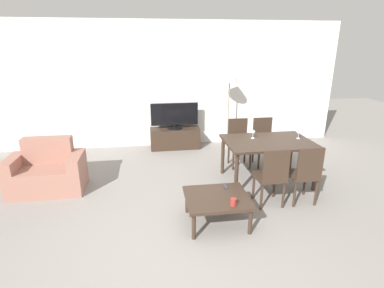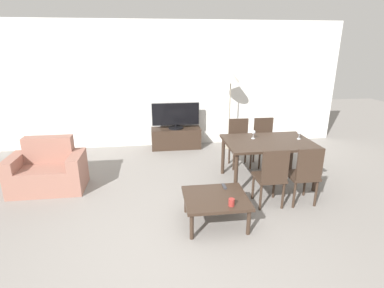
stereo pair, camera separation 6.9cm
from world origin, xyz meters
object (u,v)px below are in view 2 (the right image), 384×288
tv (176,116)px  floor_lamp (231,80)px  armchair (48,172)px  dining_table (268,145)px  dining_chair_near (271,175)px  dining_chair_near_right (305,173)px  dining_chair_far (264,139)px  dining_chair_far_left (239,140)px  remote_primary (224,186)px  wine_glass_left (299,133)px  coffee_table (216,200)px  wine_glass_center (253,133)px  tv_stand (176,138)px  cup_white_near (232,202)px

tv → floor_lamp: size_ratio=0.61×
armchair → dining_table: 3.54m
tv → dining_table: bearing=-55.1°
armchair → dining_chair_near: 3.42m
dining_table → dining_chair_near_right: (0.25, -0.79, -0.16)m
dining_chair_far → dining_chair_far_left: same height
tv → dining_chair_far: (1.60, -1.15, -0.24)m
remote_primary → wine_glass_left: (1.46, 0.87, 0.44)m
tv → coffee_table: tv is taller
dining_table → wine_glass_center: size_ratio=9.61×
armchair → wine_glass_left: (4.05, -0.17, 0.52)m
remote_primary → floor_lamp: bearing=74.5°
tv_stand → wine_glass_center: (1.14, -1.79, 0.60)m
dining_chair_near_right → floor_lamp: 2.80m
dining_chair_far_left → wine_glass_left: bearing=-44.2°
tv_stand → dining_chair_far: size_ratio=1.22×
dining_chair_far → wine_glass_center: dining_chair_far is taller
tv_stand → remote_primary: tv_stand is taller
dining_chair_near_right → dining_chair_far_left: size_ratio=1.00×
dining_table → dining_chair_far: dining_chair_far is taller
wine_glass_left → wine_glass_center: (-0.74, 0.12, 0.00)m
dining_chair_near → cup_white_near: bearing=-142.3°
dining_chair_near_right → wine_glass_left: bearing=70.7°
dining_table → coffee_table: bearing=-135.0°
dining_table → remote_primary: bearing=-137.7°
tv → wine_glass_center: tv is taller
coffee_table → dining_chair_far_left: 2.07m
wine_glass_left → dining_chair_far_left: bearing=135.8°
remote_primary → dining_table: bearing=42.3°
dining_chair_near → wine_glass_left: (0.78, 0.82, 0.33)m
wine_glass_center → wine_glass_left: bearing=-9.3°
dining_chair_near_right → floor_lamp: bearing=99.6°
dining_table → dining_chair_near: 0.84m
wine_glass_left → dining_table: bearing=-176.5°
dining_table → dining_chair_far: (0.25, 0.79, -0.16)m
dining_chair_far → cup_white_near: dining_chair_far is taller
dining_chair_far → cup_white_near: (-1.20, -2.13, -0.07)m
armchair → wine_glass_left: size_ratio=7.57×
dining_table → dining_chair_near: size_ratio=1.59×
tv_stand → armchair: bearing=-141.2°
tv → wine_glass_left: (1.89, -1.91, 0.09)m
dining_chair_near → remote_primary: size_ratio=5.89×
dining_table → floor_lamp: bearing=96.1°
cup_white_near → wine_glass_left: bearing=42.6°
dining_chair_near → dining_chair_far_left: 1.58m
wine_glass_center → tv_stand: bearing=122.6°
coffee_table → dining_chair_near: dining_chair_near is taller
dining_chair_near → floor_lamp: 2.77m
tv_stand → dining_chair_near: dining_chair_near is taller
armchair → dining_chair_near_right: 3.90m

